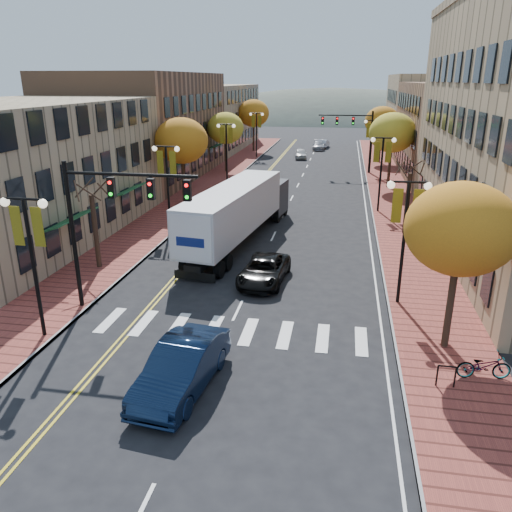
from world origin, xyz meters
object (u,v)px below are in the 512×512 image
at_px(semi_truck, 240,208).
at_px(black_suv, 264,270).
at_px(navy_sedan, 182,367).
at_px(bicycle, 484,366).

bearing_deg(semi_truck, black_suv, -60.34).
height_order(navy_sedan, bicycle, navy_sedan).
xyz_separation_m(semi_truck, bicycle, (11.93, -14.59, -1.66)).
bearing_deg(semi_truck, navy_sedan, -77.51).
bearing_deg(semi_truck, bicycle, -43.01).
distance_m(semi_truck, black_suv, 7.35).
xyz_separation_m(semi_truck, navy_sedan, (1.41, -16.87, -1.46)).
bearing_deg(bicycle, semi_truck, 32.44).
bearing_deg(bicycle, black_suv, 42.51).
bearing_deg(navy_sedan, bicycle, 18.80).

